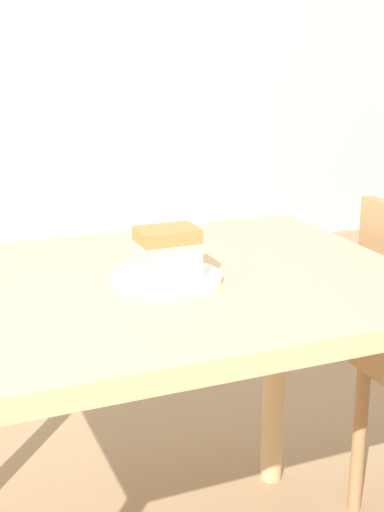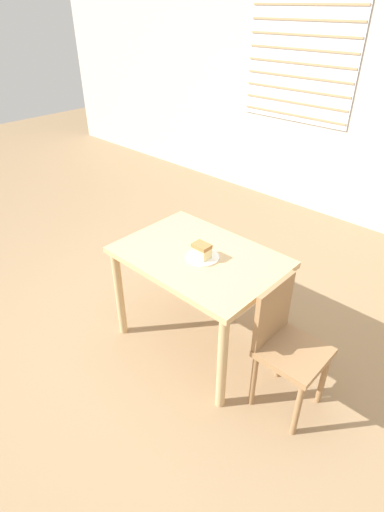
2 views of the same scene
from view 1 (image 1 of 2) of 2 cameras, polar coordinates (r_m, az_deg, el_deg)
The scene contains 3 objects.
dining_table_near at distance 1.41m, azimuth -3.89°, elevation -6.40°, with size 1.06×0.75×0.76m.
plate at distance 1.36m, azimuth -2.07°, elevation -1.73°, with size 0.21×0.21×0.01m.
cake_slice at distance 1.34m, azimuth -1.98°, elevation 0.30°, with size 0.11×0.08×0.09m.
Camera 1 is at (-0.27, -0.80, 1.20)m, focal length 50.00 mm.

